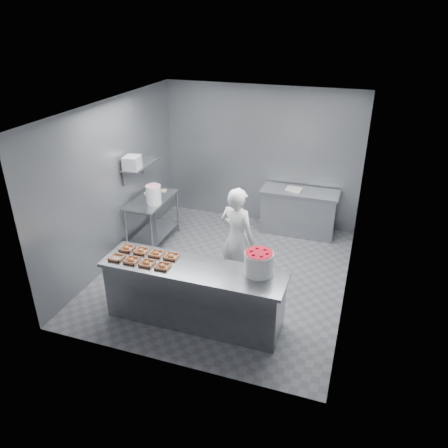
% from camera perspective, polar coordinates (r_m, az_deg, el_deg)
% --- Properties ---
extents(floor, '(4.50, 4.50, 0.00)m').
position_cam_1_polar(floor, '(7.56, 0.11, -6.32)').
color(floor, '#4C4C51').
rests_on(floor, ground).
extents(ceiling, '(4.50, 4.50, 0.00)m').
position_cam_1_polar(ceiling, '(6.49, 0.13, 14.96)').
color(ceiling, white).
rests_on(ceiling, wall_back).
extents(wall_back, '(4.00, 0.04, 2.80)m').
position_cam_1_polar(wall_back, '(8.93, 4.83, 8.81)').
color(wall_back, slate).
rests_on(wall_back, ground).
extents(wall_left, '(0.04, 4.50, 2.80)m').
position_cam_1_polar(wall_left, '(7.74, -14.11, 5.27)').
color(wall_left, slate).
rests_on(wall_left, ground).
extents(wall_right, '(0.04, 4.50, 2.80)m').
position_cam_1_polar(wall_right, '(6.59, 16.81, 1.16)').
color(wall_right, slate).
rests_on(wall_right, ground).
extents(service_counter, '(2.60, 0.70, 0.90)m').
position_cam_1_polar(service_counter, '(6.26, -3.93, -9.14)').
color(service_counter, slate).
rests_on(service_counter, ground).
extents(prep_table, '(0.60, 1.20, 0.90)m').
position_cam_1_polar(prep_table, '(8.35, -9.32, 1.30)').
color(prep_table, slate).
rests_on(prep_table, ground).
extents(back_counter, '(1.50, 0.60, 0.90)m').
position_cam_1_polar(back_counter, '(8.79, 9.71, 1.59)').
color(back_counter, slate).
rests_on(back_counter, ground).
extents(wall_shelf, '(0.35, 0.90, 0.03)m').
position_cam_1_polar(wall_shelf, '(8.08, -10.90, 7.62)').
color(wall_shelf, slate).
rests_on(wall_shelf, wall_left).
extents(tray_0, '(0.19, 0.18, 0.04)m').
position_cam_1_polar(tray_0, '(6.37, -13.84, -4.29)').
color(tray_0, tan).
rests_on(tray_0, service_counter).
extents(tray_1, '(0.19, 0.18, 0.06)m').
position_cam_1_polar(tray_1, '(6.25, -11.99, -4.66)').
color(tray_1, tan).
rests_on(tray_1, service_counter).
extents(tray_2, '(0.19, 0.18, 0.06)m').
position_cam_1_polar(tray_2, '(6.14, -10.05, -5.06)').
color(tray_2, tan).
rests_on(tray_2, service_counter).
extents(tray_3, '(0.19, 0.18, 0.06)m').
position_cam_1_polar(tray_3, '(6.04, -8.03, -5.48)').
color(tray_3, tan).
rests_on(tray_3, service_counter).
extents(tray_4, '(0.19, 0.18, 0.06)m').
position_cam_1_polar(tray_4, '(6.57, -12.59, -3.09)').
color(tray_4, tan).
rests_on(tray_4, service_counter).
extents(tray_5, '(0.19, 0.18, 0.06)m').
position_cam_1_polar(tray_5, '(6.46, -10.76, -3.45)').
color(tray_5, tan).
rests_on(tray_5, service_counter).
extents(tray_6, '(0.19, 0.18, 0.06)m').
position_cam_1_polar(tray_6, '(6.35, -8.86, -3.82)').
color(tray_6, tan).
rests_on(tray_6, service_counter).
extents(tray_7, '(0.19, 0.18, 0.06)m').
position_cam_1_polar(tray_7, '(6.25, -6.90, -4.20)').
color(tray_7, tan).
rests_on(tray_7, service_counter).
extents(worker, '(0.71, 0.57, 1.69)m').
position_cam_1_polar(worker, '(6.85, 1.73, -1.85)').
color(worker, white).
rests_on(worker, ground).
extents(strawberry_tub, '(0.39, 0.39, 0.32)m').
position_cam_1_polar(strawberry_tub, '(5.80, 4.57, -5.01)').
color(strawberry_tub, white).
rests_on(strawberry_tub, service_counter).
extents(glaze_bucket, '(0.29, 0.27, 0.42)m').
position_cam_1_polar(glaze_bucket, '(7.97, -9.19, 3.90)').
color(glaze_bucket, white).
rests_on(glaze_bucket, prep_table).
extents(bucket_lid, '(0.32, 0.32, 0.02)m').
position_cam_1_polar(bucket_lid, '(8.44, -9.36, 3.94)').
color(bucket_lid, white).
rests_on(bucket_lid, prep_table).
extents(rag, '(0.15, 0.14, 0.02)m').
position_cam_1_polar(rag, '(8.57, -7.94, 4.37)').
color(rag, '#CCB28C').
rests_on(rag, prep_table).
extents(appliance, '(0.30, 0.33, 0.22)m').
position_cam_1_polar(appliance, '(7.82, -11.93, 7.87)').
color(appliance, gray).
rests_on(appliance, wall_shelf).
extents(paper_stack, '(0.32, 0.25, 0.04)m').
position_cam_1_polar(paper_stack, '(8.62, 9.13, 4.51)').
color(paper_stack, silver).
rests_on(paper_stack, back_counter).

